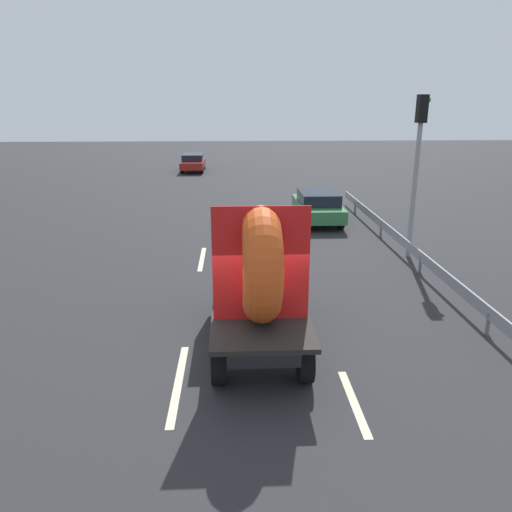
{
  "coord_description": "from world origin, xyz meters",
  "views": [
    {
      "loc": [
        -0.26,
        -9.53,
        5.35
      ],
      "look_at": [
        0.25,
        1.75,
        1.79
      ],
      "focal_mm": 34.74,
      "sensor_mm": 36.0,
      "label": 1
    }
  ],
  "objects": [
    {
      "name": "lane_dash_right_far",
      "position": [
        1.92,
        7.1,
        0.0
      ],
      "size": [
        0.16,
        2.35,
        0.01
      ],
      "primitive_type": "cube",
      "rotation": [
        0.0,
        0.0,
        1.57
      ],
      "color": "beige",
      "rests_on": "ground_plane"
    },
    {
      "name": "flatbed_truck",
      "position": [
        0.25,
        1.12,
        1.72
      ],
      "size": [
        2.02,
        5.04,
        3.46
      ],
      "color": "black",
      "rests_on": "ground_plane"
    },
    {
      "name": "ground_plane",
      "position": [
        0.0,
        0.0,
        0.0
      ],
      "size": [
        120.0,
        120.0,
        0.0
      ],
      "primitive_type": "plane",
      "color": "#28282B"
    },
    {
      "name": "distant_sedan",
      "position": [
        3.58,
        12.59,
        0.76
      ],
      "size": [
        1.85,
        4.32,
        1.41
      ],
      "color": "black",
      "rests_on": "ground_plane"
    },
    {
      "name": "oncoming_car",
      "position": [
        -3.42,
        29.94,
        0.72
      ],
      "size": [
        1.75,
        4.09,
        1.33
      ],
      "color": "black",
      "rests_on": "ground_plane"
    },
    {
      "name": "lane_dash_left_near",
      "position": [
        -1.41,
        -0.87,
        0.0
      ],
      "size": [
        0.16,
        2.96,
        0.01
      ],
      "primitive_type": "cube",
      "rotation": [
        0.0,
        0.0,
        1.57
      ],
      "color": "beige",
      "rests_on": "ground_plane"
    },
    {
      "name": "lane_dash_right_near",
      "position": [
        1.92,
        -1.68,
        0.0
      ],
      "size": [
        0.16,
        2.14,
        0.01
      ],
      "primitive_type": "cube",
      "rotation": [
        0.0,
        0.0,
        1.57
      ],
      "color": "beige",
      "rests_on": "ground_plane"
    },
    {
      "name": "guardrail",
      "position": [
        5.75,
        7.62,
        0.53
      ],
      "size": [
        0.1,
        17.82,
        0.71
      ],
      "color": "gray",
      "rests_on": "ground_plane"
    },
    {
      "name": "traffic_light",
      "position": [
        5.98,
        7.18,
        3.63
      ],
      "size": [
        0.42,
        0.36,
        5.54
      ],
      "color": "gray",
      "rests_on": "ground_plane"
    },
    {
      "name": "lane_dash_left_far",
      "position": [
        -1.41,
        7.17,
        0.0
      ],
      "size": [
        0.16,
        2.7,
        0.01
      ],
      "primitive_type": "cube",
      "rotation": [
        0.0,
        0.0,
        1.57
      ],
      "color": "beige",
      "rests_on": "ground_plane"
    }
  ]
}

